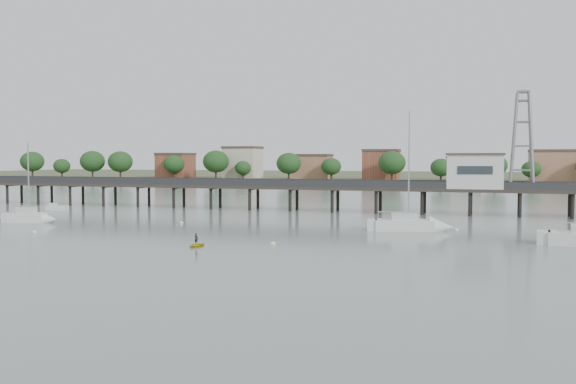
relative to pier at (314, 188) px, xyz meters
name	(u,v)px	position (x,y,z in m)	size (l,w,h in m)	color
ground_plane	(93,275)	(0.00, -60.00, -3.79)	(500.00, 500.00, 0.00)	slate
pier	(314,188)	(0.00, 0.00, 0.00)	(150.00, 5.00, 5.50)	#2D2823
pier_building	(475,171)	(25.00, 0.00, 2.87)	(8.40, 5.40, 5.30)	silver
lattice_tower	(522,141)	(31.50, 0.00, 7.31)	(3.20, 3.20, 15.50)	slate
sailboat_c	(418,225)	(19.21, -23.64, -3.16)	(9.39, 4.42, 14.86)	silver
sailboat_a	(33,218)	(-30.34, -29.59, -3.14)	(6.85, 3.24, 11.06)	silver
white_tender	(57,208)	(-40.65, -11.51, -3.39)	(3.59, 2.01, 1.32)	silver
yellow_dinghy	(196,247)	(0.47, -43.93, -3.79)	(1.64, 0.48, 2.30)	gold
dinghy_occupant	(196,247)	(0.47, -43.93, -3.79)	(0.39, 1.07, 0.26)	black
mooring_buoys	(242,231)	(-0.06, -31.00, -3.71)	(82.99, 18.73, 0.39)	#F9FAC2
far_shore	(428,176)	(0.36, 179.58, -2.85)	(500.00, 170.00, 10.40)	#475133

